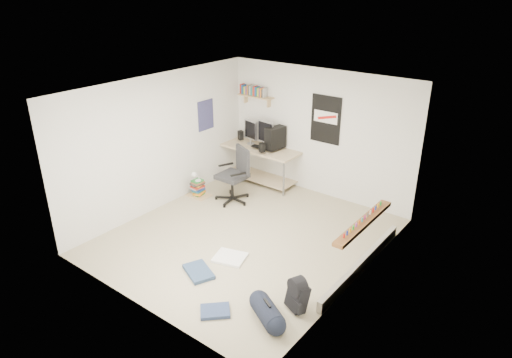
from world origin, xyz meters
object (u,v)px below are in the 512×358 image
Objects in this scene: desk at (260,165)px; duffel_bag at (267,312)px; office_chair at (232,177)px; book_stack at (199,189)px; backpack at (297,296)px.

desk is 4.41m from duffel_bag.
office_chair is 0.80m from book_stack.
desk reaches higher than duffel_bag.
desk is 4.82× the size of backpack.
backpack is at bearing -10.70° from office_chair.
office_chair is at bearing 19.82° from book_stack.
office_chair is 2.91× the size of backpack.
desk is 1.46m from book_stack.
office_chair is at bearing -101.30° from desk.
office_chair is 2.06× the size of duffel_bag.
desk is at bearing 68.74° from book_stack.
desk is 1.12m from office_chair.
backpack is (2.90, -3.04, -0.16)m from desk.
office_chair is at bearing 168.61° from backpack.
book_stack is (-0.68, -0.25, -0.34)m from office_chair.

